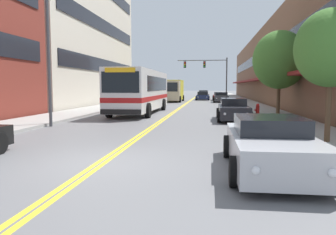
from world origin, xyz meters
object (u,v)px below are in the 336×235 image
at_px(city_bus, 141,89).
at_px(box_truck, 173,90).
at_px(street_tree_right_mid, 280,60).
at_px(car_dark_grey_parked_right_end, 221,98).
at_px(car_beige_moving_second, 203,94).
at_px(car_silver_parked_right_foreground, 270,145).
at_px(car_red_parked_right_far, 219,96).
at_px(car_white_parked_left_near, 147,99).
at_px(traffic_signal_mast, 209,70).
at_px(street_tree_right_near, 331,48).
at_px(fire_hydrant, 258,110).
at_px(car_navy_moving_lead, 203,96).
at_px(car_charcoal_parked_right_mid, 233,110).
at_px(street_lamp_left_near, 52,19).

relative_size(city_bus, box_truck, 1.71).
distance_m(box_truck, street_tree_right_mid, 23.00).
height_order(car_dark_grey_parked_right_end, car_beige_moving_second, car_beige_moving_second).
distance_m(car_silver_parked_right_foreground, car_red_parked_right_far, 42.23).
bearing_deg(car_beige_moving_second, street_tree_right_mid, -80.42).
distance_m(car_white_parked_left_near, box_truck, 7.50).
bearing_deg(car_red_parked_right_far, box_truck, -138.71).
height_order(car_red_parked_right_far, traffic_signal_mast, traffic_signal_mast).
xyz_separation_m(box_truck, street_tree_right_near, (9.18, -32.84, 1.80)).
bearing_deg(car_white_parked_left_near, car_beige_moving_second, 75.06).
bearing_deg(city_bus, street_tree_right_near, -54.78).
xyz_separation_m(street_tree_right_near, fire_hydrant, (-1.03, 9.62, -2.80)).
height_order(car_navy_moving_lead, fire_hydrant, car_navy_moving_lead).
relative_size(car_dark_grey_parked_right_end, fire_hydrant, 5.12).
bearing_deg(car_dark_grey_parked_right_end, car_navy_moving_lead, 109.90).
relative_size(city_bus, car_navy_moving_lead, 2.73).
height_order(city_bus, car_charcoal_parked_right_mid, city_bus).
bearing_deg(street_tree_right_near, car_red_parked_right_far, 93.98).
relative_size(city_bus, fire_hydrant, 14.41).
distance_m(car_red_parked_right_far, car_navy_moving_lead, 2.63).
bearing_deg(box_truck, car_dark_grey_parked_right_end, -7.28).
relative_size(box_truck, fire_hydrant, 8.40).
distance_m(car_navy_moving_lead, car_beige_moving_second, 9.10).
height_order(car_white_parked_left_near, car_charcoal_parked_right_mid, car_charcoal_parked_right_mid).
xyz_separation_m(car_red_parked_right_far, street_tree_right_mid, (3.43, -26.32, 3.34)).
relative_size(city_bus, street_tree_right_near, 2.60).
bearing_deg(car_charcoal_parked_right_mid, street_lamp_left_near, -154.78).
bearing_deg(city_bus, car_dark_grey_parked_right_end, 69.79).
height_order(city_bus, car_navy_moving_lead, city_bus).
distance_m(car_white_parked_left_near, fire_hydrant, 19.13).
relative_size(car_navy_moving_lead, traffic_signal_mast, 0.61).
bearing_deg(car_white_parked_left_near, street_tree_right_near, -66.17).
relative_size(city_bus, car_beige_moving_second, 2.53).
xyz_separation_m(city_bus, car_dark_grey_parked_right_end, (6.84, 18.59, -1.23)).
xyz_separation_m(car_charcoal_parked_right_mid, car_navy_moving_lead, (-2.59, 30.67, -0.04)).
xyz_separation_m(car_white_parked_left_near, car_dark_grey_parked_right_end, (8.74, 6.27, -0.02)).
bearing_deg(street_tree_right_mid, car_dark_grey_parked_right_end, 99.68).
height_order(car_dark_grey_parked_right_end, car_navy_moving_lead, car_dark_grey_parked_right_end).
xyz_separation_m(car_charcoal_parked_right_mid, car_dark_grey_parked_right_end, (0.02, 23.47, -0.02)).
bearing_deg(street_lamp_left_near, car_red_parked_right_far, 74.82).
xyz_separation_m(car_navy_moving_lead, street_tree_right_near, (5.23, -39.21, 2.77)).
xyz_separation_m(city_bus, fire_hydrant, (8.43, -3.79, -1.28)).
bearing_deg(city_bus, box_truck, 89.15).
height_order(car_red_parked_right_far, street_tree_right_mid, street_tree_right_mid).
distance_m(car_silver_parked_right_foreground, car_navy_moving_lead, 42.97).
relative_size(car_charcoal_parked_right_mid, traffic_signal_mast, 0.66).
bearing_deg(car_silver_parked_right_foreground, box_truck, 100.23).
xyz_separation_m(city_bus, car_white_parked_left_near, (-1.90, 12.32, -1.21)).
height_order(car_silver_parked_right_foreground, street_tree_right_mid, street_tree_right_mid).
relative_size(car_white_parked_left_near, street_tree_right_mid, 0.81).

